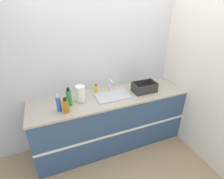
% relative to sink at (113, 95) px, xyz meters
% --- Properties ---
extents(ground_plane, '(12.00, 12.00, 0.00)m').
position_rel_sink_xyz_m(ground_plane, '(-0.03, -0.30, -0.92)').
color(ground_plane, tan).
extents(wall_back, '(4.73, 0.06, 2.60)m').
position_rel_sink_xyz_m(wall_back, '(-0.03, 0.36, 0.38)').
color(wall_back, silver).
rests_on(wall_back, ground_plane).
extents(wall_right, '(0.06, 2.63, 2.60)m').
position_rel_sink_xyz_m(wall_right, '(1.17, 0.02, 0.38)').
color(wall_right, silver).
rests_on(wall_right, ground_plane).
extents(counter_cabinet, '(2.36, 0.65, 0.90)m').
position_rel_sink_xyz_m(counter_cabinet, '(-0.03, 0.02, -0.47)').
color(counter_cabinet, '#33517A').
rests_on(counter_cabinet, ground_plane).
extents(sink, '(0.51, 0.32, 0.23)m').
position_rel_sink_xyz_m(sink, '(0.00, 0.00, 0.00)').
color(sink, silver).
rests_on(sink, counter_cabinet).
extents(paper_towel_roll, '(0.13, 0.13, 0.23)m').
position_rel_sink_xyz_m(paper_towel_roll, '(-0.47, 0.03, 0.10)').
color(paper_towel_roll, '#4C4C51').
rests_on(paper_towel_roll, counter_cabinet).
extents(dish_rack, '(0.36, 0.22, 0.15)m').
position_rel_sink_xyz_m(dish_rack, '(0.51, -0.04, 0.04)').
color(dish_rack, '#2D2D2D').
rests_on(dish_rack, counter_cabinet).
extents(bottle_amber, '(0.08, 0.08, 0.21)m').
position_rel_sink_xyz_m(bottle_amber, '(-0.70, -0.17, 0.07)').
color(bottle_amber, '#B26B19').
rests_on(bottle_amber, counter_cabinet).
extents(bottle_green, '(0.07, 0.07, 0.26)m').
position_rel_sink_xyz_m(bottle_green, '(-0.64, -0.01, 0.10)').
color(bottle_green, '#2D8C3D').
rests_on(bottle_green, counter_cabinet).
extents(bottle_blue, '(0.06, 0.06, 0.24)m').
position_rel_sink_xyz_m(bottle_blue, '(-0.78, -0.11, 0.09)').
color(bottle_blue, '#2D56B7').
rests_on(bottle_blue, counter_cabinet).
extents(soap_dispenser, '(0.05, 0.05, 0.14)m').
position_rel_sink_xyz_m(soap_dispenser, '(-0.20, 0.19, 0.04)').
color(soap_dispenser, gold).
rests_on(soap_dispenser, counter_cabinet).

